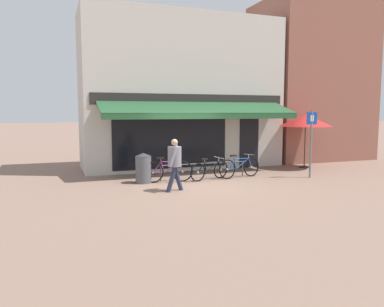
{
  "coord_description": "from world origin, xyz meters",
  "views": [
    {
      "loc": [
        -4.41,
        -11.36,
        2.4
      ],
      "look_at": [
        -0.17,
        -0.02,
        1.05
      ],
      "focal_mm": 35.0,
      "sensor_mm": 36.0,
      "label": 1
    }
  ],
  "objects_px": {
    "pedestrian_adult": "(175,160)",
    "bicycle_purple": "(168,171)",
    "parking_sign": "(311,137)",
    "litter_bin": "(143,168)",
    "bicycle_black": "(210,170)",
    "bicycle_blue": "(239,167)",
    "cafe_parasol": "(306,121)"
  },
  "relations": [
    {
      "from": "bicycle_blue",
      "to": "bicycle_purple",
      "type": "bearing_deg",
      "value": 168.74
    },
    {
      "from": "bicycle_blue",
      "to": "parking_sign",
      "type": "bearing_deg",
      "value": -30.88
    },
    {
      "from": "bicycle_purple",
      "to": "cafe_parasol",
      "type": "height_order",
      "value": "cafe_parasol"
    },
    {
      "from": "bicycle_blue",
      "to": "parking_sign",
      "type": "height_order",
      "value": "parking_sign"
    },
    {
      "from": "litter_bin",
      "to": "parking_sign",
      "type": "xyz_separation_m",
      "value": [
        5.96,
        -1.12,
        0.99
      ]
    },
    {
      "from": "bicycle_blue",
      "to": "pedestrian_adult",
      "type": "height_order",
      "value": "pedestrian_adult"
    },
    {
      "from": "bicycle_purple",
      "to": "litter_bin",
      "type": "distance_m",
      "value": 0.83
    },
    {
      "from": "litter_bin",
      "to": "cafe_parasol",
      "type": "relative_size",
      "value": 0.45
    },
    {
      "from": "parking_sign",
      "to": "bicycle_purple",
      "type": "bearing_deg",
      "value": 169.9
    },
    {
      "from": "litter_bin",
      "to": "bicycle_black",
      "type": "bearing_deg",
      "value": -6.66
    },
    {
      "from": "bicycle_blue",
      "to": "litter_bin",
      "type": "height_order",
      "value": "litter_bin"
    },
    {
      "from": "bicycle_blue",
      "to": "bicycle_black",
      "type": "bearing_deg",
      "value": 171.41
    },
    {
      "from": "bicycle_purple",
      "to": "litter_bin",
      "type": "xyz_separation_m",
      "value": [
        -0.8,
        0.2,
        0.12
      ]
    },
    {
      "from": "bicycle_black",
      "to": "pedestrian_adult",
      "type": "distance_m",
      "value": 2.28
    },
    {
      "from": "bicycle_black",
      "to": "cafe_parasol",
      "type": "xyz_separation_m",
      "value": [
        5.02,
        1.31,
        1.67
      ]
    },
    {
      "from": "bicycle_purple",
      "to": "bicycle_blue",
      "type": "bearing_deg",
      "value": 6.65
    },
    {
      "from": "bicycle_blue",
      "to": "pedestrian_adult",
      "type": "distance_m",
      "value": 3.3
    },
    {
      "from": "litter_bin",
      "to": "pedestrian_adult",
      "type": "bearing_deg",
      "value": -70.0
    },
    {
      "from": "cafe_parasol",
      "to": "bicycle_purple",
      "type": "bearing_deg",
      "value": -169.31
    },
    {
      "from": "bicycle_blue",
      "to": "litter_bin",
      "type": "xyz_separation_m",
      "value": [
        -3.53,
        0.23,
        0.13
      ]
    },
    {
      "from": "bicycle_black",
      "to": "bicycle_blue",
      "type": "bearing_deg",
      "value": -14.88
    },
    {
      "from": "bicycle_black",
      "to": "bicycle_blue",
      "type": "distance_m",
      "value": 1.21
    },
    {
      "from": "bicycle_black",
      "to": "litter_bin",
      "type": "bearing_deg",
      "value": 156.33
    },
    {
      "from": "bicycle_blue",
      "to": "parking_sign",
      "type": "relative_size",
      "value": 0.74
    },
    {
      "from": "bicycle_black",
      "to": "bicycle_purple",
      "type": "bearing_deg",
      "value": 160.32
    },
    {
      "from": "bicycle_black",
      "to": "litter_bin",
      "type": "xyz_separation_m",
      "value": [
        -2.32,
        0.27,
        0.16
      ]
    },
    {
      "from": "pedestrian_adult",
      "to": "cafe_parasol",
      "type": "xyz_separation_m",
      "value": [
        6.75,
        2.66,
        1.06
      ]
    },
    {
      "from": "bicycle_blue",
      "to": "pedestrian_adult",
      "type": "xyz_separation_m",
      "value": [
        -2.94,
        -1.4,
        0.58
      ]
    },
    {
      "from": "litter_bin",
      "to": "cafe_parasol",
      "type": "bearing_deg",
      "value": 8.03
    },
    {
      "from": "bicycle_purple",
      "to": "cafe_parasol",
      "type": "relative_size",
      "value": 0.76
    },
    {
      "from": "pedestrian_adult",
      "to": "cafe_parasol",
      "type": "height_order",
      "value": "cafe_parasol"
    },
    {
      "from": "pedestrian_adult",
      "to": "bicycle_purple",
      "type": "bearing_deg",
      "value": 90.29
    }
  ]
}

